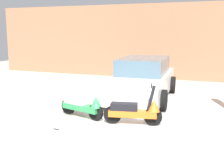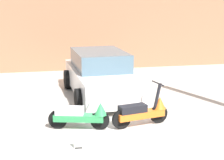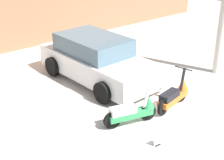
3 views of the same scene
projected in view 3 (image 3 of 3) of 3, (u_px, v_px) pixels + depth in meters
ground_plane at (198, 129)px, 8.74m from camera, size 28.00×28.00×0.00m
wall_back at (34, 1)px, 13.97m from camera, size 19.60×0.12×3.77m
scooter_front_left at (133, 111)px, 8.83m from camera, size 1.46×0.68×1.04m
scooter_front_right at (175, 95)px, 9.66m from camera, size 1.51×0.63×1.06m
car_rear_left at (97, 60)px, 11.25m from camera, size 2.22×4.36×1.46m
placard_near_left_scooter at (157, 141)px, 8.06m from camera, size 0.20×0.13×0.26m
support_column_side at (223, 20)px, 11.30m from camera, size 0.28×0.28×3.77m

